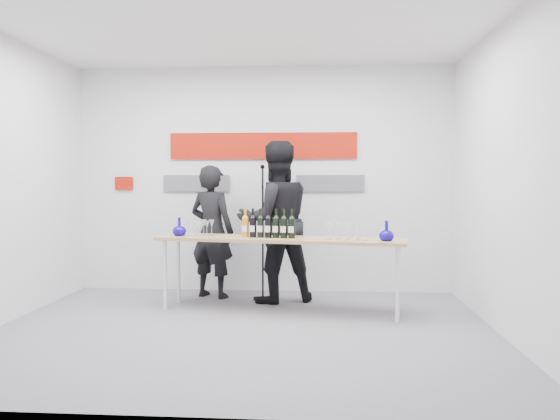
{
  "coord_description": "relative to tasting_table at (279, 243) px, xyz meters",
  "views": [
    {
      "loc": [
        0.74,
        -5.29,
        1.48
      ],
      "look_at": [
        0.31,
        0.91,
        1.15
      ],
      "focal_mm": 35.0,
      "sensor_mm": 36.0,
      "label": 1
    }
  ],
  "objects": [
    {
      "name": "glasses_right",
      "position": [
        0.74,
        -0.13,
        0.16
      ],
      "size": [
        0.46,
        0.29,
        0.18
      ],
      "color": "silver",
      "rests_on": "tasting_table"
    },
    {
      "name": "back_wall",
      "position": [
        -0.31,
        1.19,
        0.72
      ],
      "size": [
        5.0,
        0.04,
        3.0
      ],
      "primitive_type": "cube",
      "color": "silver",
      "rests_on": "ground"
    },
    {
      "name": "ground",
      "position": [
        -0.31,
        -0.81,
        -0.78
      ],
      "size": [
        5.0,
        5.0,
        0.0
      ],
      "primitive_type": "plane",
      "color": "slate",
      "rests_on": "ground"
    },
    {
      "name": "presenter_left",
      "position": [
        -0.91,
        0.72,
        0.06
      ],
      "size": [
        0.72,
        0.61,
        1.68
      ],
      "primitive_type": "imported",
      "rotation": [
        0.0,
        0.0,
        2.75
      ],
      "color": "black",
      "rests_on": "ground"
    },
    {
      "name": "mic_stand",
      "position": [
        -0.23,
        0.45,
        -0.27
      ],
      "size": [
        0.2,
        0.2,
        1.68
      ],
      "rotation": [
        0.0,
        0.0,
        0.04
      ],
      "color": "black",
      "rests_on": "ground"
    },
    {
      "name": "signage",
      "position": [
        -0.36,
        1.16,
        1.03
      ],
      "size": [
        3.38,
        0.02,
        0.79
      ],
      "color": "#A41507",
      "rests_on": "back_wall"
    },
    {
      "name": "presenter_right",
      "position": [
        -0.09,
        0.55,
        0.21
      ],
      "size": [
        1.16,
        1.04,
        1.97
      ],
      "primitive_type": "imported",
      "rotation": [
        0.0,
        0.0,
        3.52
      ],
      "color": "black",
      "rests_on": "ground"
    },
    {
      "name": "glasses_left",
      "position": [
        -0.92,
        0.15,
        0.16
      ],
      "size": [
        0.29,
        0.25,
        0.18
      ],
      "color": "silver",
      "rests_on": "tasting_table"
    },
    {
      "name": "wine_bottles",
      "position": [
        -0.12,
        -0.01,
        0.23
      ],
      "size": [
        0.62,
        0.17,
        0.33
      ],
      "rotation": [
        0.0,
        0.0,
        -0.16
      ],
      "color": "#BF7F19",
      "rests_on": "tasting_table"
    },
    {
      "name": "decanter_right",
      "position": [
        1.16,
        -0.24,
        0.17
      ],
      "size": [
        0.16,
        0.16,
        0.21
      ],
      "primitive_type": null,
      "color": "#100786",
      "rests_on": "tasting_table"
    },
    {
      "name": "decanter_left",
      "position": [
        -1.18,
        0.14,
        0.17
      ],
      "size": [
        0.16,
        0.16,
        0.21
      ],
      "primitive_type": null,
      "color": "#100786",
      "rests_on": "tasting_table"
    },
    {
      "name": "tasting_table",
      "position": [
        0.0,
        0.0,
        0.0
      ],
      "size": [
        2.86,
        1.01,
        0.84
      ],
      "rotation": [
        0.0,
        0.0,
        -0.16
      ],
      "color": "tan",
      "rests_on": "ground"
    }
  ]
}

